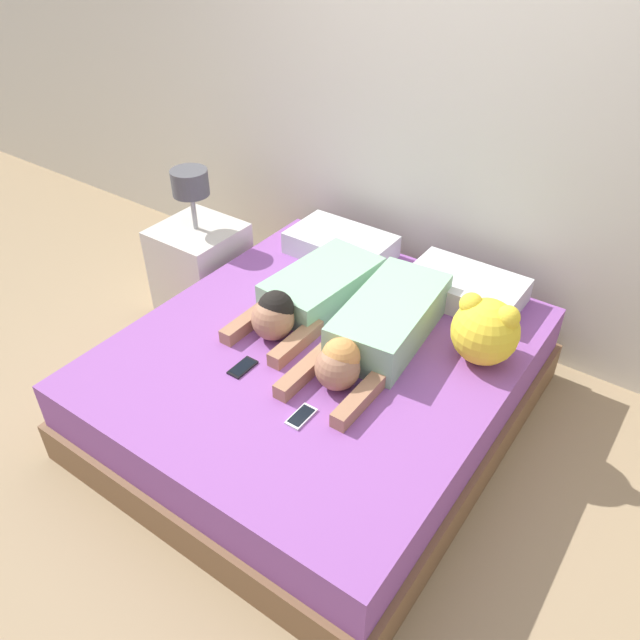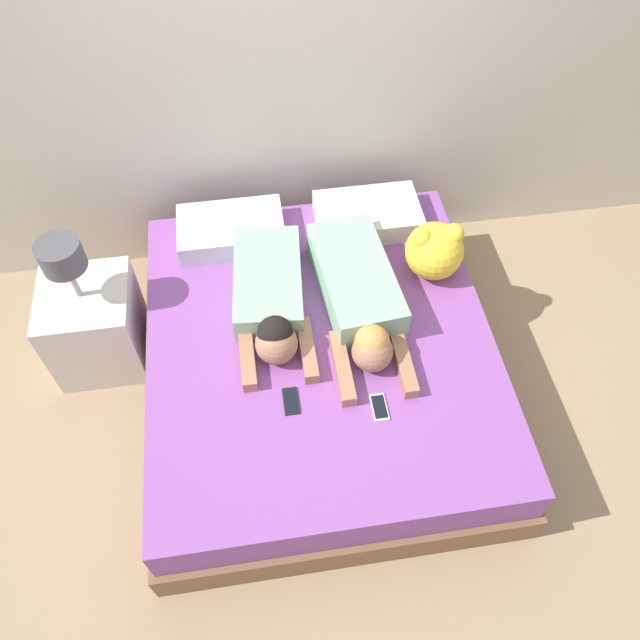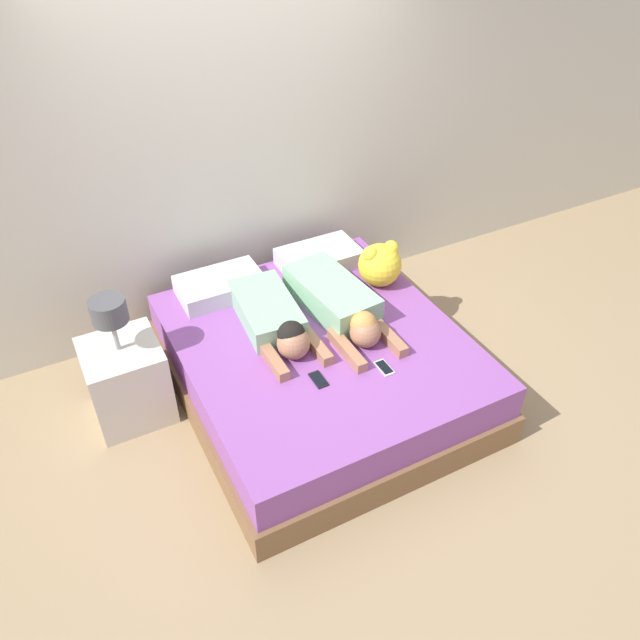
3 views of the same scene
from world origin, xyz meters
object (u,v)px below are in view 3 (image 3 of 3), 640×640
pillow_head_right (319,258)px  person_right (339,304)px  cell_phone_right (384,368)px  pillow_head_left (221,286)px  person_left (275,320)px  bed (320,365)px  nightstand (126,378)px  cell_phone_left (318,380)px  plush_toy (380,264)px

pillow_head_right → person_right: bearing=-105.3°
pillow_head_right → cell_phone_right: bearing=-98.4°
pillow_head_left → person_left: size_ratio=0.63×
pillow_head_left → cell_phone_right: size_ratio=4.12×
bed → nightstand: 1.26m
cell_phone_right → person_right: bearing=89.0°
bed → cell_phone_left: bearing=-119.0°
person_left → cell_phone_right: person_left is taller
pillow_head_left → cell_phone_right: bearing=-63.2°
person_left → plush_toy: plush_toy is taller
pillow_head_left → pillow_head_right: (0.79, 0.00, 0.00)m
person_right → plush_toy: size_ratio=3.23×
bed → nightstand: bearing=161.9°
pillow_head_left → cell_phone_right: pillow_head_left is taller
nightstand → person_right: bearing=-9.5°
pillow_head_right → cell_phone_left: bearing=-117.8°
person_left → cell_phone_left: size_ratio=6.56×
pillow_head_right → plush_toy: plush_toy is taller
person_left → person_right: person_left is taller
person_left → cell_phone_left: bearing=-86.5°
person_right → person_left: bearing=173.5°
person_left → nightstand: nightstand is taller
pillow_head_right → cell_phone_right: size_ratio=4.12×
cell_phone_right → nightstand: nightstand is taller
bed → cell_phone_right: bearing=-63.9°
person_left → nightstand: 1.02m
pillow_head_right → person_left: 0.84m
cell_phone_right → nightstand: size_ratio=0.16×
pillow_head_right → person_left: bearing=-137.8°
plush_toy → cell_phone_left: bearing=-140.8°
nightstand → person_left: bearing=-10.9°
cell_phone_left → cell_phone_right: same height
pillow_head_left → pillow_head_right: same height
pillow_head_left → cell_phone_right: (0.61, -1.21, -0.06)m
pillow_head_left → plush_toy: plush_toy is taller
bed → pillow_head_left: 0.91m
person_right → plush_toy: 0.49m
pillow_head_left → bed: bearing=-62.8°
bed → pillow_head_right: 0.91m
cell_phone_left → cell_phone_right: 0.42m
person_right → cell_phone_right: person_right is taller
pillow_head_right → cell_phone_left: size_ratio=4.12×
person_left → cell_phone_right: bearing=-55.6°
pillow_head_left → plush_toy: 1.14m
person_left → plush_toy: bearing=9.7°
pillow_head_right → plush_toy: size_ratio=1.81×
person_right → cell_phone_left: 0.66m
bed → cell_phone_left: 0.46m
pillow_head_right → nightstand: bearing=-166.8°
cell_phone_left → bed: bearing=61.0°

